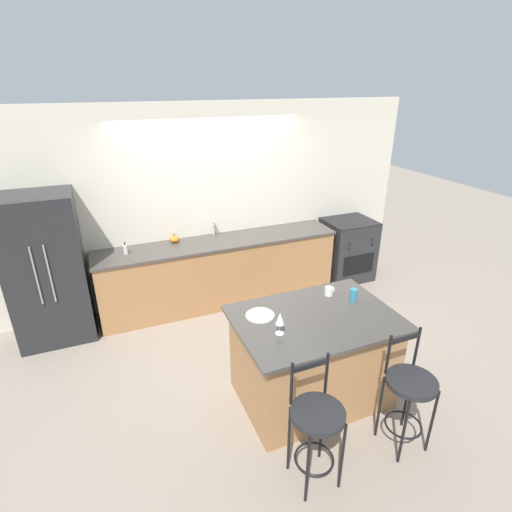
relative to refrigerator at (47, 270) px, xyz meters
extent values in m
plane|color=gray|center=(2.12, -0.33, -0.90)|extent=(18.00, 18.00, 0.00)
cube|color=beige|center=(2.12, 0.36, 0.45)|extent=(6.00, 0.07, 2.70)
cube|color=#A87547|center=(2.12, 0.04, -0.45)|extent=(3.28, 0.63, 0.90)
cube|color=#47423D|center=(2.12, 0.04, 0.02)|extent=(3.31, 0.67, 0.03)
cube|color=black|center=(2.12, 0.04, 0.03)|extent=(0.56, 0.35, 0.01)
cylinder|color=#ADAFB5|center=(2.12, 0.26, 0.14)|extent=(0.02, 0.02, 0.22)
cylinder|color=#ADAFB5|center=(2.12, 0.20, 0.24)|extent=(0.02, 0.12, 0.02)
cube|color=#A87547|center=(2.38, -2.12, -0.46)|extent=(1.39, 0.94, 0.89)
cube|color=#47423D|center=(2.38, -2.12, 0.01)|extent=(1.51, 1.06, 0.03)
cube|color=#232326|center=(0.00, 0.00, 0.00)|extent=(0.84, 0.67, 1.81)
cylinder|color=#939399|center=(-0.07, -0.35, 0.09)|extent=(0.02, 0.02, 0.69)
cylinder|color=#939399|center=(0.07, -0.35, 0.09)|extent=(0.02, 0.02, 0.69)
cube|color=#28282B|center=(4.21, 0.01, -0.43)|extent=(0.73, 0.65, 0.94)
cube|color=black|center=(4.21, -0.32, -0.55)|extent=(0.53, 0.01, 0.30)
cube|color=black|center=(4.21, 0.01, 0.05)|extent=(0.73, 0.65, 0.02)
cylinder|color=black|center=(4.01, -0.33, -0.17)|extent=(0.03, 0.02, 0.03)
cylinder|color=black|center=(4.42, -0.33, -0.17)|extent=(0.03, 0.02, 0.03)
cylinder|color=black|center=(4.01, -0.33, -0.24)|extent=(0.03, 0.02, 0.03)
cylinder|color=black|center=(4.42, -0.33, -0.24)|extent=(0.03, 0.02, 0.03)
cylinder|color=black|center=(1.79, -3.09, -0.58)|extent=(0.02, 0.02, 0.66)
cylinder|color=black|center=(2.08, -3.09, -0.58)|extent=(0.02, 0.02, 0.66)
cylinder|color=black|center=(1.79, -2.79, -0.58)|extent=(0.02, 0.02, 0.66)
cylinder|color=black|center=(2.08, -2.79, -0.58)|extent=(0.02, 0.02, 0.66)
torus|color=black|center=(1.94, -2.94, -0.69)|extent=(0.32, 0.32, 0.02)
cylinder|color=#232326|center=(1.94, -2.94, -0.23)|extent=(0.41, 0.41, 0.04)
cylinder|color=black|center=(1.79, -2.79, -0.02)|extent=(0.02, 0.02, 0.37)
cylinder|color=black|center=(2.08, -2.79, -0.02)|extent=(0.02, 0.02, 0.37)
cube|color=black|center=(1.94, -2.79, 0.10)|extent=(0.30, 0.02, 0.04)
cylinder|color=black|center=(2.67, -3.09, -0.58)|extent=(0.02, 0.02, 0.66)
cylinder|color=black|center=(2.97, -3.09, -0.58)|extent=(0.02, 0.02, 0.66)
cylinder|color=black|center=(2.67, -2.79, -0.58)|extent=(0.02, 0.02, 0.66)
cylinder|color=black|center=(2.97, -2.79, -0.58)|extent=(0.02, 0.02, 0.66)
torus|color=black|center=(2.82, -2.94, -0.69)|extent=(0.32, 0.32, 0.02)
cylinder|color=#232326|center=(2.82, -2.94, -0.23)|extent=(0.41, 0.41, 0.04)
cylinder|color=black|center=(2.67, -2.79, -0.02)|extent=(0.02, 0.02, 0.37)
cylinder|color=black|center=(2.97, -2.79, -0.02)|extent=(0.02, 0.02, 0.37)
cube|color=black|center=(2.82, -2.79, 0.10)|extent=(0.30, 0.02, 0.04)
cylinder|color=beige|center=(1.91, -1.91, 0.03)|extent=(0.27, 0.27, 0.01)
torus|color=beige|center=(1.91, -1.91, 0.04)|extent=(0.26, 0.26, 0.01)
cylinder|color=white|center=(1.95, -2.23, 0.03)|extent=(0.07, 0.07, 0.00)
cylinder|color=white|center=(1.95, -2.23, 0.08)|extent=(0.01, 0.01, 0.09)
cone|color=white|center=(1.95, -2.23, 0.18)|extent=(0.08, 0.08, 0.11)
cylinder|color=white|center=(2.71, -1.81, 0.07)|extent=(0.09, 0.09, 0.09)
torus|color=white|center=(2.75, -1.81, 0.07)|extent=(0.06, 0.01, 0.06)
cylinder|color=teal|center=(2.86, -2.01, 0.09)|extent=(0.07, 0.07, 0.13)
ellipsoid|color=orange|center=(1.55, 0.20, 0.08)|extent=(0.12, 0.12, 0.10)
cylinder|color=brown|center=(1.55, 0.20, 0.14)|extent=(0.02, 0.02, 0.02)
cylinder|color=silver|center=(0.90, 0.03, 0.10)|extent=(0.05, 0.05, 0.13)
cylinder|color=black|center=(0.90, 0.03, 0.18)|extent=(0.02, 0.02, 0.03)
camera|label=1|loc=(0.67, -4.82, 2.04)|focal=28.00mm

